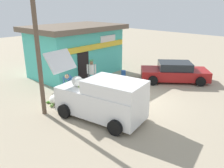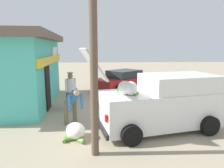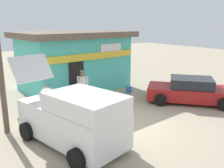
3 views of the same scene
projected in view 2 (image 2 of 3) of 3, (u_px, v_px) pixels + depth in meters
The scene contains 9 objects.
ground_plane at pixel (136, 107), 9.63m from camera, with size 60.00×60.00×0.00m, color tan.
storefront_bar at pixel (11, 69), 9.79m from camera, with size 6.95×4.92×3.50m.
delivery_van at pixel (162, 102), 6.89m from camera, with size 2.73×4.83×2.80m.
parked_sedan at pixel (124, 80), 13.78m from camera, with size 4.18×4.47×1.29m.
vendor_standing at pixel (71, 89), 8.96m from camera, with size 0.48×0.48×1.73m.
customer_bending at pixel (72, 102), 7.21m from camera, with size 0.79×0.72×1.40m.
unloaded_banana_pile at pixel (75, 131), 6.22m from camera, with size 0.95×0.84×0.49m.
paint_bucket at pixel (74, 91), 12.25m from camera, with size 0.33×0.33×0.37m, color blue.
utility_pole at pixel (94, 57), 4.86m from camera, with size 0.20×0.20×5.16m, color brown.
Camera 2 is at (-9.20, 1.69, 2.79)m, focal length 31.99 mm.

